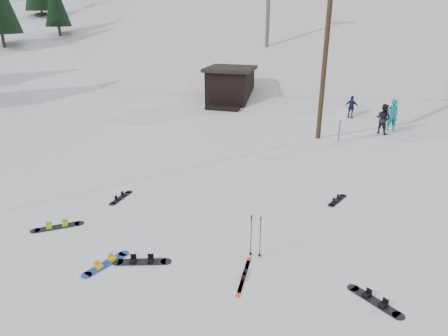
# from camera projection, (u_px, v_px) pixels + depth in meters

# --- Properties ---
(ground) EXTENTS (200.00, 200.00, 0.00)m
(ground) POSITION_uv_depth(u_px,v_px,m) (200.00, 288.00, 10.15)
(ground) COLOR white
(ground) RESTS_ON ground
(ski_slope) EXTENTS (60.00, 85.24, 65.97)m
(ski_slope) POSITION_uv_depth(u_px,v_px,m) (316.00, 136.00, 63.68)
(ski_slope) COLOR silver
(ski_slope) RESTS_ON ground
(ridge_left) EXTENTS (47.54, 95.03, 58.38)m
(ridge_left) POSITION_uv_depth(u_px,v_px,m) (94.00, 124.00, 66.43)
(ridge_left) COLOR white
(ridge_left) RESTS_ON ground
(treeline_left) EXTENTS (20.00, 64.00, 10.00)m
(treeline_left) POSITION_uv_depth(u_px,v_px,m) (63.00, 62.00, 54.74)
(treeline_left) COLOR black
(treeline_left) RESTS_ON ground
(treeline_crest) EXTENTS (50.00, 6.00, 10.00)m
(treeline_crest) POSITION_uv_depth(u_px,v_px,m) (331.00, 43.00, 86.98)
(treeline_crest) COLOR black
(treeline_crest) RESTS_ON ski_slope
(utility_pole) EXTENTS (2.00, 0.26, 9.00)m
(utility_pole) POSITION_uv_depth(u_px,v_px,m) (326.00, 51.00, 20.42)
(utility_pole) COLOR #3A2819
(utility_pole) RESTS_ON ground
(trail_sign) EXTENTS (0.50, 0.09, 1.85)m
(trail_sign) POSITION_uv_depth(u_px,v_px,m) (341.00, 119.00, 21.01)
(trail_sign) COLOR #595B60
(trail_sign) RESTS_ON ground
(lift_hut) EXTENTS (3.40, 4.10, 2.75)m
(lift_hut) POSITION_uv_depth(u_px,v_px,m) (230.00, 86.00, 29.66)
(lift_hut) COLOR black
(lift_hut) RESTS_ON ground
(hero_snowboard) EXTENTS (0.73, 1.48, 0.11)m
(hero_snowboard) POSITION_uv_depth(u_px,v_px,m) (106.00, 263.00, 11.08)
(hero_snowboard) COLOR #1B40B3
(hero_snowboard) RESTS_ON ground
(hero_skis) EXTENTS (0.20, 1.76, 0.09)m
(hero_skis) POSITION_uv_depth(u_px,v_px,m) (244.00, 275.00, 10.58)
(hero_skis) COLOR #D44315
(hero_skis) RESTS_ON ground
(ski_poles) EXTENTS (0.36, 0.10, 1.30)m
(ski_poles) POSITION_uv_depth(u_px,v_px,m) (256.00, 236.00, 11.21)
(ski_poles) COLOR black
(ski_poles) RESTS_ON ground
(board_scatter_a) EXTENTS (1.58, 0.72, 0.12)m
(board_scatter_a) POSITION_uv_depth(u_px,v_px,m) (142.00, 261.00, 11.17)
(board_scatter_a) COLOR black
(board_scatter_a) RESTS_ON ground
(board_scatter_b) EXTENTS (0.33, 1.37, 0.10)m
(board_scatter_b) POSITION_uv_depth(u_px,v_px,m) (121.00, 197.00, 15.01)
(board_scatter_b) COLOR black
(board_scatter_b) RESTS_ON ground
(board_scatter_c) EXTENTS (1.36, 1.12, 0.11)m
(board_scatter_c) POSITION_uv_depth(u_px,v_px,m) (57.00, 227.00, 12.97)
(board_scatter_c) COLOR black
(board_scatter_c) RESTS_ON ground
(board_scatter_d) EXTENTS (1.29, 1.04, 0.11)m
(board_scatter_d) POSITION_uv_depth(u_px,v_px,m) (375.00, 301.00, 9.65)
(board_scatter_d) COLOR black
(board_scatter_d) RESTS_ON ground
(board_scatter_f) EXTENTS (0.66, 1.24, 0.09)m
(board_scatter_f) POSITION_uv_depth(u_px,v_px,m) (337.00, 200.00, 14.80)
(board_scatter_f) COLOR black
(board_scatter_f) RESTS_ON ground
(skier_teal) EXTENTS (0.77, 0.61, 1.84)m
(skier_teal) POSITION_uv_depth(u_px,v_px,m) (392.00, 115.00, 23.25)
(skier_teal) COLOR #0C7879
(skier_teal) RESTS_ON ground
(skier_dark) EXTENTS (1.06, 1.01, 1.73)m
(skier_dark) POSITION_uv_depth(u_px,v_px,m) (383.00, 119.00, 22.64)
(skier_dark) COLOR black
(skier_dark) RESTS_ON ground
(skier_navy) EXTENTS (0.91, 0.52, 1.47)m
(skier_navy) POSITION_uv_depth(u_px,v_px,m) (351.00, 107.00, 25.99)
(skier_navy) COLOR #181E3C
(skier_navy) RESTS_ON ground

